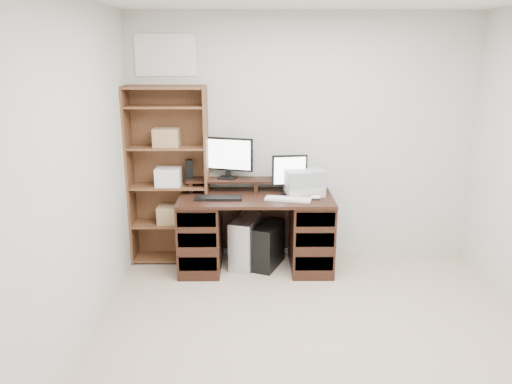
{
  "coord_description": "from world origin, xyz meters",
  "views": [
    {
      "loc": [
        -0.5,
        -3.05,
        2.1
      ],
      "look_at": [
        -0.47,
        1.43,
        0.85
      ],
      "focal_mm": 35.0,
      "sensor_mm": 36.0,
      "label": 1
    }
  ],
  "objects_px": {
    "monitor_small": "(290,172)",
    "printer": "(304,190)",
    "bookshelf": "(169,174)",
    "tower_black": "(269,245)",
    "monitor_wide": "(228,156)",
    "desk": "(256,231)",
    "tower_silver": "(246,241)"
  },
  "relations": [
    {
      "from": "tower_silver",
      "to": "tower_black",
      "type": "height_order",
      "value": "tower_silver"
    },
    {
      "from": "monitor_wide",
      "to": "monitor_small",
      "type": "distance_m",
      "value": 0.65
    },
    {
      "from": "tower_black",
      "to": "bookshelf",
      "type": "height_order",
      "value": "bookshelf"
    },
    {
      "from": "printer",
      "to": "monitor_small",
      "type": "bearing_deg",
      "value": 146.47
    },
    {
      "from": "desk",
      "to": "monitor_small",
      "type": "distance_m",
      "value": 0.67
    },
    {
      "from": "printer",
      "to": "bookshelf",
      "type": "height_order",
      "value": "bookshelf"
    },
    {
      "from": "desk",
      "to": "tower_black",
      "type": "distance_m",
      "value": 0.21
    },
    {
      "from": "printer",
      "to": "bookshelf",
      "type": "distance_m",
      "value": 1.37
    },
    {
      "from": "monitor_small",
      "to": "printer",
      "type": "distance_m",
      "value": 0.23
    },
    {
      "from": "desk",
      "to": "tower_silver",
      "type": "relative_size",
      "value": 2.99
    },
    {
      "from": "tower_silver",
      "to": "bookshelf",
      "type": "xyz_separation_m",
      "value": [
        -0.78,
        0.15,
        0.67
      ]
    },
    {
      "from": "desk",
      "to": "monitor_wide",
      "type": "distance_m",
      "value": 0.8
    },
    {
      "from": "monitor_wide",
      "to": "tower_black",
      "type": "distance_m",
      "value": 1.0
    },
    {
      "from": "desk",
      "to": "monitor_small",
      "type": "height_order",
      "value": "monitor_small"
    },
    {
      "from": "desk",
      "to": "tower_black",
      "type": "xyz_separation_m",
      "value": [
        0.13,
        0.02,
        -0.17
      ]
    },
    {
      "from": "printer",
      "to": "bookshelf",
      "type": "relative_size",
      "value": 0.2
    },
    {
      "from": "tower_silver",
      "to": "tower_black",
      "type": "relative_size",
      "value": 1.03
    },
    {
      "from": "tower_black",
      "to": "tower_silver",
      "type": "bearing_deg",
      "value": -168.93
    },
    {
      "from": "desk",
      "to": "tower_silver",
      "type": "xyz_separation_m",
      "value": [
        -0.1,
        0.06,
        -0.14
      ]
    },
    {
      "from": "printer",
      "to": "desk",
      "type": "bearing_deg",
      "value": 176.15
    },
    {
      "from": "monitor_wide",
      "to": "monitor_small",
      "type": "xyz_separation_m",
      "value": [
        0.62,
        -0.13,
        -0.14
      ]
    },
    {
      "from": "tower_black",
      "to": "desk",
      "type": "bearing_deg",
      "value": -149.82
    },
    {
      "from": "desk",
      "to": "monitor_wide",
      "type": "relative_size",
      "value": 2.93
    },
    {
      "from": "printer",
      "to": "monitor_wide",
      "type": "bearing_deg",
      "value": 155.7
    },
    {
      "from": "monitor_small",
      "to": "tower_silver",
      "type": "bearing_deg",
      "value": 179.95
    },
    {
      "from": "monitor_wide",
      "to": "printer",
      "type": "distance_m",
      "value": 0.84
    },
    {
      "from": "tower_silver",
      "to": "tower_black",
      "type": "xyz_separation_m",
      "value": [
        0.23,
        -0.05,
        -0.03
      ]
    },
    {
      "from": "monitor_wide",
      "to": "monitor_small",
      "type": "relative_size",
      "value": 1.33
    },
    {
      "from": "monitor_wide",
      "to": "desk",
      "type": "bearing_deg",
      "value": -24.93
    },
    {
      "from": "monitor_small",
      "to": "bookshelf",
      "type": "bearing_deg",
      "value": 168.69
    },
    {
      "from": "tower_silver",
      "to": "desk",
      "type": "bearing_deg",
      "value": -16.6
    },
    {
      "from": "monitor_wide",
      "to": "tower_silver",
      "type": "xyz_separation_m",
      "value": [
        0.19,
        -0.18,
        -0.85
      ]
    }
  ]
}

